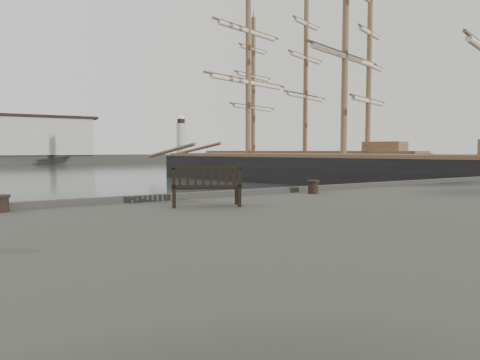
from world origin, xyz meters
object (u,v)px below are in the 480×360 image
at_px(bollard_left, 2,204).
at_px(tall_ship_far, 305,166).
at_px(bench, 206,194).
at_px(tall_ship_main, 343,176).
at_px(bollard_right, 313,187).

distance_m(bollard_left, tall_ship_far, 50.02).
relative_size(bench, tall_ship_main, 0.05).
height_order(bollard_left, tall_ship_far, tall_ship_far).
bearing_deg(bollard_left, tall_ship_far, 42.38).
relative_size(bench, tall_ship_far, 0.06).
bearing_deg(bollard_right, tall_ship_far, 51.12).
distance_m(bench, bollard_left, 5.00).
bearing_deg(bench, bollard_left, -176.56).
xyz_separation_m(bollard_left, tall_ship_far, (36.94, 33.71, -0.90)).
relative_size(bollard_right, tall_ship_main, 0.01).
relative_size(bollard_left, tall_ship_far, 0.01).
height_order(bench, bollard_left, bench).
bearing_deg(bench, tall_ship_far, 69.36).
bearing_deg(tall_ship_main, bollard_right, -154.31).
bearing_deg(tall_ship_main, bollard_left, -166.51).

